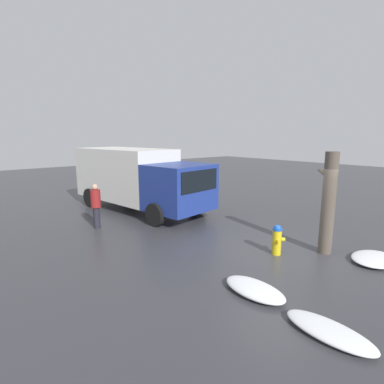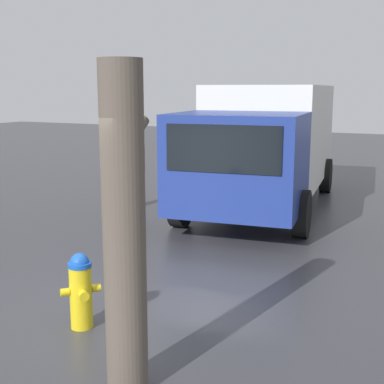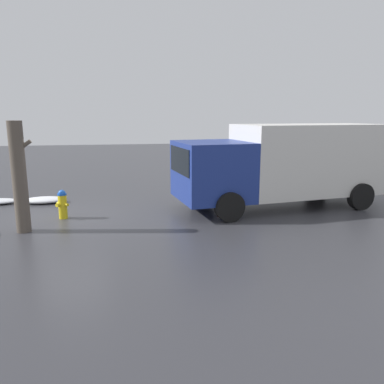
# 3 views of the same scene
# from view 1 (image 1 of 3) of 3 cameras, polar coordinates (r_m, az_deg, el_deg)

# --- Properties ---
(ground_plane) EXTENTS (60.00, 60.00, 0.00)m
(ground_plane) POSITION_cam_1_polar(r_m,az_deg,el_deg) (9.30, 15.72, -11.34)
(ground_plane) COLOR #38383D
(fire_hydrant) EXTENTS (0.41, 0.39, 0.90)m
(fire_hydrant) POSITION_cam_1_polar(r_m,az_deg,el_deg) (9.14, 15.89, -8.65)
(fire_hydrant) COLOR yellow
(fire_hydrant) RESTS_ON ground_plane
(tree_trunk) EXTENTS (0.58, 0.38, 2.99)m
(tree_trunk) POSITION_cam_1_polar(r_m,az_deg,el_deg) (9.48, 24.52, -1.97)
(tree_trunk) COLOR brown
(tree_trunk) RESTS_ON ground_plane
(delivery_truck) EXTENTS (7.48, 3.41, 2.82)m
(delivery_truck) POSITION_cam_1_polar(r_m,az_deg,el_deg) (14.05, -10.35, 2.84)
(delivery_truck) COLOR navy
(delivery_truck) RESTS_ON ground_plane
(pedestrian) EXTENTS (0.36, 0.36, 1.67)m
(pedestrian) POSITION_cam_1_polar(r_m,az_deg,el_deg) (11.69, -17.84, -2.23)
(pedestrian) COLOR #23232D
(pedestrian) RESTS_ON ground_plane
(snow_pile_by_hydrant) EXTENTS (1.50, 0.78, 0.22)m
(snow_pile_by_hydrant) POSITION_cam_1_polar(r_m,az_deg,el_deg) (7.03, 11.80, -17.67)
(snow_pile_by_hydrant) COLOR white
(snow_pile_by_hydrant) RESTS_ON ground_plane
(snow_pile_curbside) EXTENTS (1.13, 1.39, 0.19)m
(snow_pile_curbside) POSITION_cam_1_polar(r_m,az_deg,el_deg) (9.80, 31.49, -10.82)
(snow_pile_curbside) COLOR white
(snow_pile_curbside) RESTS_ON ground_plane
(snow_pile_by_tree) EXTENTS (1.59, 0.68, 0.19)m
(snow_pile_by_tree) POSITION_cam_1_polar(r_m,az_deg,el_deg) (6.19, 24.65, -22.94)
(snow_pile_by_tree) COLOR white
(snow_pile_by_tree) RESTS_ON ground_plane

